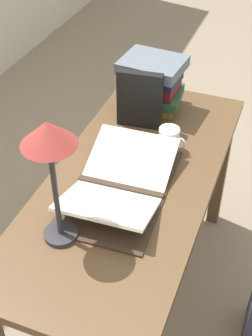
# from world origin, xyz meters

# --- Properties ---
(ground_plane) EXTENTS (12.00, 12.00, 0.00)m
(ground_plane) POSITION_xyz_m (0.00, 0.00, 0.00)
(ground_plane) COLOR gray
(reading_desk) EXTENTS (1.40, 0.60, 0.76)m
(reading_desk) POSITION_xyz_m (0.00, 0.00, 0.64)
(reading_desk) COLOR brown
(reading_desk) RESTS_ON ground_plane
(open_book) EXTENTS (0.58, 0.36, 0.09)m
(open_book) POSITION_xyz_m (-0.08, 0.02, 0.78)
(open_book) COLOR #38281E
(open_book) RESTS_ON reading_desk
(book_stack_tall) EXTENTS (0.24, 0.28, 0.24)m
(book_stack_tall) POSITION_xyz_m (0.49, 0.09, 0.88)
(book_stack_tall) COLOR #BC8933
(book_stack_tall) RESTS_ON reading_desk
(book_standing_upright) EXTENTS (0.06, 0.19, 0.25)m
(book_standing_upright) POSITION_xyz_m (0.34, 0.09, 0.88)
(book_standing_upright) COLOR black
(book_standing_upright) RESTS_ON reading_desk
(reading_lamp) EXTENTS (0.16, 0.16, 0.45)m
(reading_lamp) POSITION_xyz_m (-0.36, 0.12, 1.12)
(reading_lamp) COLOR #2D2D33
(reading_lamp) RESTS_ON reading_desk
(coffee_mug) EXTENTS (0.08, 0.12, 0.10)m
(coffee_mug) POSITION_xyz_m (0.21, -0.08, 0.81)
(coffee_mug) COLOR white
(coffee_mug) RESTS_ON reading_desk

